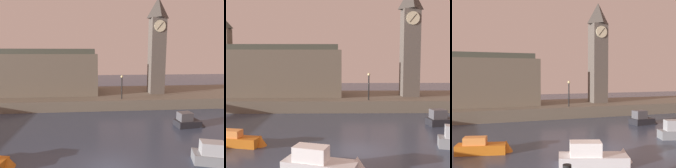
{
  "view_description": "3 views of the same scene",
  "coord_description": "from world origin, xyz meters",
  "views": [
    {
      "loc": [
        -0.91,
        -11.9,
        7.99
      ],
      "look_at": [
        1.28,
        14.75,
        3.75
      ],
      "focal_mm": 30.87,
      "sensor_mm": 36.0,
      "label": 1
    },
    {
      "loc": [
        -1.61,
        -19.07,
        6.45
      ],
      "look_at": [
        -1.17,
        14.38,
        3.6
      ],
      "focal_mm": 43.77,
      "sensor_mm": 36.0,
      "label": 2
    },
    {
      "loc": [
        -9.78,
        -19.41,
        5.69
      ],
      "look_at": [
        2.42,
        16.18,
        4.48
      ],
      "focal_mm": 44.25,
      "sensor_mm": 36.0,
      "label": 3
    }
  ],
  "objects": [
    {
      "name": "far_embankment",
      "position": [
        0.0,
        20.0,
        0.75
      ],
      "size": [
        70.0,
        12.0,
        1.5
      ],
      "primitive_type": "cube",
      "color": "#6B6051",
      "rests_on": "ground"
    },
    {
      "name": "clock_tower",
      "position": [
        8.94,
        19.11,
        9.37
      ],
      "size": [
        2.55,
        2.59,
        15.21
      ],
      "color": "#5B544C",
      "rests_on": "far_embankment"
    },
    {
      "name": "parliament_hall",
      "position": [
        -9.98,
        20.02,
        5.08
      ],
      "size": [
        17.82,
        6.2,
        11.2
      ],
      "color": "#6B6051",
      "rests_on": "far_embankment"
    },
    {
      "name": "streetlamp",
      "position": [
        2.72,
        15.07,
        3.67
      ],
      "size": [
        0.36,
        0.36,
        3.43
      ],
      "color": "black",
      "rests_on": "far_embankment"
    },
    {
      "name": "boat_barge_dark",
      "position": [
        9.32,
        7.77,
        0.55
      ],
      "size": [
        3.5,
        1.88,
        1.6
      ],
      "color": "#232328",
      "rests_on": "ground"
    },
    {
      "name": "boat_cruiser_grey",
      "position": [
        8.02,
        0.47,
        0.59
      ],
      "size": [
        4.13,
        2.14,
        1.7
      ],
      "color": "gray",
      "rests_on": "ground"
    }
  ]
}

